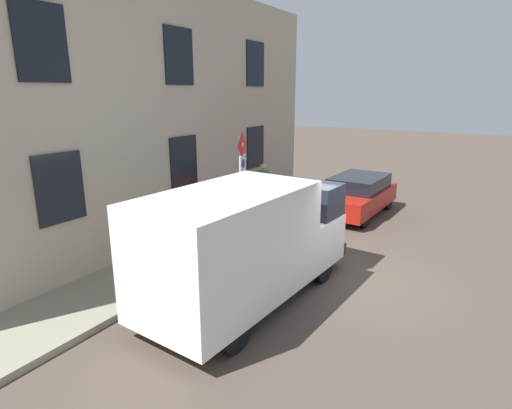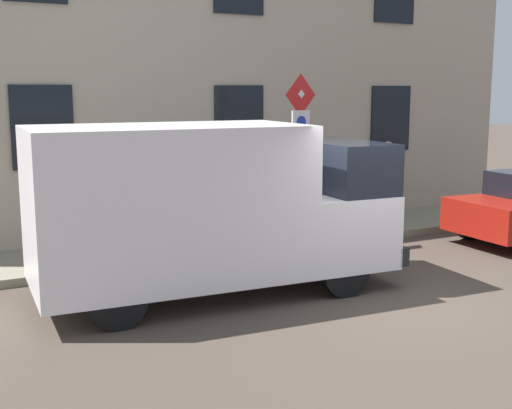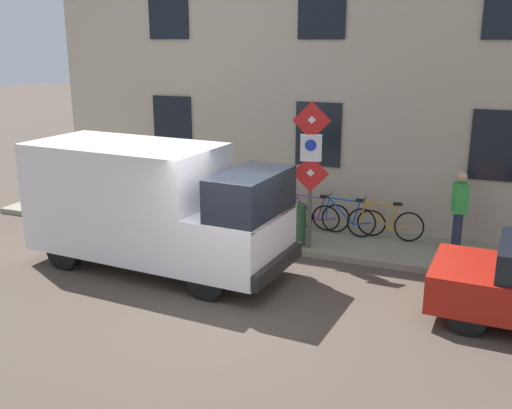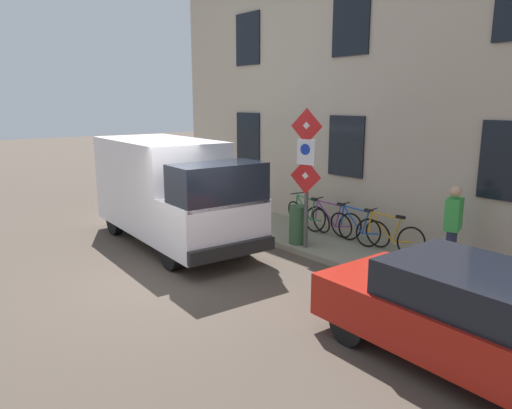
# 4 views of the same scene
# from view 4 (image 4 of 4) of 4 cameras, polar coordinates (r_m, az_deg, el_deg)

# --- Properties ---
(ground_plane) EXTENTS (80.00, 80.00, 0.00)m
(ground_plane) POSITION_cam_4_polar(r_m,az_deg,el_deg) (9.63, -9.43, -8.82)
(ground_plane) COLOR #483D34
(sidewalk_slab) EXTENTS (2.00, 16.28, 0.14)m
(sidewalk_slab) POSITION_cam_4_polar(r_m,az_deg,el_deg) (11.92, 7.15, -4.26)
(sidewalk_slab) COLOR gray
(sidewalk_slab) RESTS_ON ground_plane
(building_facade) EXTENTS (0.75, 14.28, 7.25)m
(building_facade) POSITION_cam_4_polar(r_m,az_deg,el_deg) (12.46, 12.00, 12.85)
(building_facade) COLOR #B3A590
(building_facade) RESTS_ON ground_plane
(sign_post_stacked) EXTENTS (0.20, 0.55, 3.02)m
(sign_post_stacked) POSITION_cam_4_polar(r_m,az_deg,el_deg) (10.69, 5.94, 4.87)
(sign_post_stacked) COLOR #474C47
(sign_post_stacked) RESTS_ON sidewalk_slab
(delivery_van) EXTENTS (2.32, 5.44, 2.50)m
(delivery_van) POSITION_cam_4_polar(r_m,az_deg,el_deg) (11.80, -10.09, 1.78)
(delivery_van) COLOR white
(delivery_van) RESTS_ON ground_plane
(parked_hatchback) EXTENTS (1.87, 4.05, 1.38)m
(parked_hatchback) POSITION_cam_4_polar(r_m,az_deg,el_deg) (6.90, 24.33, -11.93)
(parked_hatchback) COLOR #A31A10
(parked_hatchback) RESTS_ON ground_plane
(bicycle_orange) EXTENTS (0.46, 1.72, 0.89)m
(bicycle_orange) POSITION_cam_4_polar(r_m,az_deg,el_deg) (11.07, 15.45, -3.54)
(bicycle_orange) COLOR black
(bicycle_orange) RESTS_ON sidewalk_slab
(bicycle_blue) EXTENTS (0.46, 1.71, 0.89)m
(bicycle_blue) POSITION_cam_4_polar(r_m,az_deg,el_deg) (11.55, 12.08, -2.71)
(bicycle_blue) COLOR black
(bicycle_blue) RESTS_ON sidewalk_slab
(bicycle_purple) EXTENTS (0.46, 1.72, 0.89)m
(bicycle_purple) POSITION_cam_4_polar(r_m,az_deg,el_deg) (12.07, 8.98, -1.94)
(bicycle_purple) COLOR black
(bicycle_purple) RESTS_ON sidewalk_slab
(bicycle_green) EXTENTS (0.47, 1.72, 0.89)m
(bicycle_green) POSITION_cam_4_polar(r_m,az_deg,el_deg) (12.63, 6.17, -1.24)
(bicycle_green) COLOR black
(bicycle_green) RESTS_ON sidewalk_slab
(pedestrian) EXTENTS (0.46, 0.36, 1.72)m
(pedestrian) POSITION_cam_4_polar(r_m,az_deg,el_deg) (10.00, 22.28, -2.37)
(pedestrian) COLOR #262B47
(pedestrian) RESTS_ON sidewalk_slab
(litter_bin) EXTENTS (0.44, 0.44, 0.90)m
(litter_bin) POSITION_cam_4_polar(r_m,az_deg,el_deg) (11.31, 5.06, -2.38)
(litter_bin) COLOR #2D5133
(litter_bin) RESTS_ON sidewalk_slab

